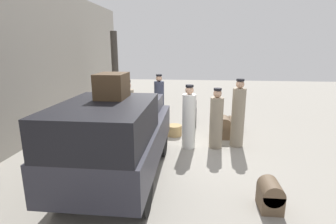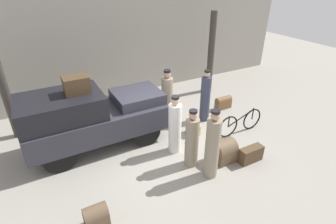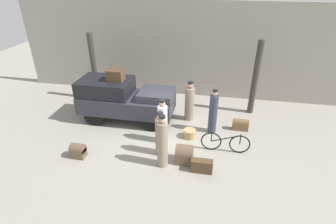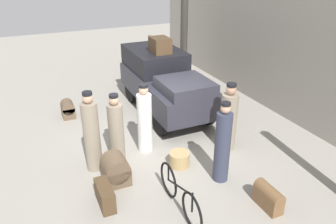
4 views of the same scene
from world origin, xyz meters
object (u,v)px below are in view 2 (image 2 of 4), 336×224
Objects in this scene: porter_standing_middle at (205,98)px; trunk_umber_medium at (96,216)px; bicycle at (240,123)px; porter_lifting_near_truck at (212,147)px; conductor_in_dark_uniform at (175,127)px; trunk_barrel_dark at (224,151)px; porter_carrying_trunk at (192,141)px; porter_with_bicycle at (167,96)px; trunk_large_brown at (223,102)px; wicker_basket at (193,129)px; truck at (91,116)px; trunk_wicker_pale at (251,154)px; trunk_on_truck_roof at (76,85)px.

trunk_umber_medium is (-4.38, -2.46, -0.58)m from porter_standing_middle.
trunk_umber_medium is at bearing -165.67° from bicycle.
trunk_umber_medium is (-2.90, -0.12, -0.60)m from porter_lifting_near_truck.
conductor_in_dark_uniform reaches higher than trunk_barrel_dark.
porter_carrying_trunk is 0.91× the size of porter_standing_middle.
porter_with_bicycle is (0.68, 2.57, 0.04)m from porter_carrying_trunk.
porter_lifting_near_truck is at bearing -78.18° from conductor_in_dark_uniform.
bicycle is 1.39m from porter_standing_middle.
trunk_large_brown is (2.87, 1.37, -0.54)m from conductor_in_dark_uniform.
porter_lifting_near_truck is at bearing -122.40° from porter_standing_middle.
porter_lifting_near_truck is 1.34m from conductor_in_dark_uniform.
porter_standing_middle is (0.81, 0.57, 0.67)m from wicker_basket.
porter_carrying_trunk is 3.52m from trunk_large_brown.
conductor_in_dark_uniform reaches higher than trunk_umber_medium.
wicker_basket is (2.87, -0.87, -0.82)m from truck.
trunk_umber_medium is at bearing -173.25° from trunk_barrel_dark.
wicker_basket is 0.26× the size of porter_standing_middle.
porter_standing_middle is 2.63× the size of trunk_wicker_pale.
porter_lifting_near_truck is 3.78m from trunk_large_brown.
porter_carrying_trunk is at bearing 161.42° from trunk_barrel_dark.
conductor_in_dark_uniform is at bearing 96.47° from porter_carrying_trunk.
porter_lifting_near_truck is at bearing -47.30° from trunk_on_truck_roof.
trunk_wicker_pale is 3.07m from trunk_large_brown.
trunk_wicker_pale is 1.11× the size of trunk_large_brown.
trunk_large_brown is at bearing 25.58° from conductor_in_dark_uniform.
porter_lifting_near_truck is 3.01× the size of trunk_large_brown.
wicker_basket is at bearing 89.72° from trunk_barrel_dark.
trunk_barrel_dark is at bearing -111.85° from porter_standing_middle.
bicycle reaches higher than trunk_large_brown.
wicker_basket is at bearing -82.50° from porter_with_bicycle.
trunk_wicker_pale is 1.07× the size of trunk_barrel_dark.
wicker_basket is at bearing 25.99° from conductor_in_dark_uniform.
bicycle is at bearing -26.19° from wicker_basket.
trunk_barrel_dark is at bearing 24.11° from porter_lifting_near_truck.
porter_standing_middle is at bearing 112.39° from bicycle.
porter_lifting_near_truck is (0.19, -0.59, 0.11)m from porter_carrying_trunk.
trunk_on_truck_roof is at bearing 132.70° from porter_lifting_near_truck.
conductor_in_dark_uniform is 3.33× the size of trunk_umber_medium.
trunk_barrel_dark is at bearing 147.18° from trunk_wicker_pale.
porter_carrying_trunk is at bearing 14.71° from trunk_umber_medium.
porter_carrying_trunk is at bearing -83.53° from conductor_in_dark_uniform.
porter_carrying_trunk is (-0.87, -1.18, 0.58)m from wicker_basket.
truck is 2.35m from conductor_in_dark_uniform.
bicycle is 0.95× the size of porter_standing_middle.
porter_carrying_trunk reaches higher than trunk_large_brown.
porter_standing_middle is at bearing 46.27° from porter_carrying_trunk.
bicycle is at bearing -111.43° from trunk_large_brown.
bicycle is at bearing 59.65° from trunk_wicker_pale.
porter_standing_middle is at bearing 35.11° from wicker_basket.
wicker_basket is 0.27× the size of porter_with_bicycle.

